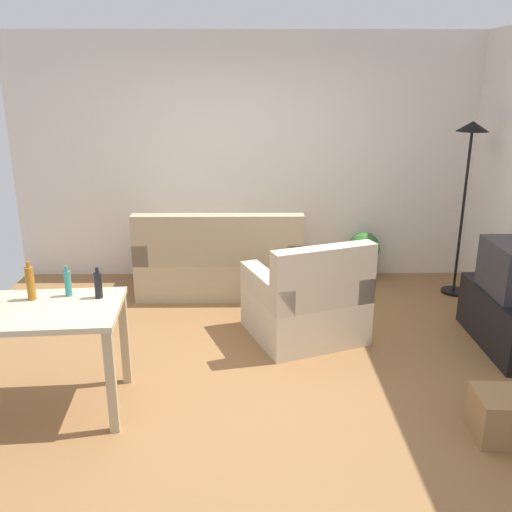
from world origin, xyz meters
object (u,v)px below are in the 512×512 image
object	(u,v)px
desk	(30,324)
storage_box	(512,416)
bottle_tall	(68,283)
potted_plant	(363,253)
torchiere_lamp	(469,162)
tv_stand	(507,320)
bottle_amber	(30,283)
armchair	(307,304)
couch	(220,264)
bottle_dark	(98,285)

from	to	relation	value
desk	storage_box	world-z (taller)	desk
bottle_tall	potted_plant	bearing A→B (deg)	42.37
torchiere_lamp	tv_stand	bearing A→B (deg)	-90.00
bottle_amber	torchiere_lamp	bearing A→B (deg)	28.46
armchair	bottle_amber	distance (m)	2.28
couch	bottle_tall	distance (m)	2.29
potted_plant	armchair	size ratio (longest dim) A/B	0.50
desk	storage_box	size ratio (longest dim) A/B	2.61
potted_plant	torchiere_lamp	bearing A→B (deg)	-22.58
armchair	bottle_amber	bearing A→B (deg)	4.42
desk	armchair	bearing A→B (deg)	24.76
tv_stand	desk	distance (m)	3.81
tv_stand	storage_box	xyz separation A→B (m)	(-0.52, -1.27, -0.09)
desk	tv_stand	bearing A→B (deg)	9.67
torchiere_lamp	bottle_tall	bearing A→B (deg)	-150.76
bottle_tall	bottle_dark	bearing A→B (deg)	-9.52
bottle_dark	storage_box	bearing A→B (deg)	-11.11
torchiere_lamp	storage_box	world-z (taller)	torchiere_lamp
torchiere_lamp	bottle_tall	size ratio (longest dim) A/B	8.20
desk	storage_box	bearing A→B (deg)	-10.79
torchiere_lamp	armchair	xyz separation A→B (m)	(-1.70, -1.06, -1.09)
potted_plant	storage_box	size ratio (longest dim) A/B	1.19
bottle_dark	torchiere_lamp	bearing A→B (deg)	31.34
bottle_amber	bottle_tall	bearing A→B (deg)	15.50
couch	tv_stand	world-z (taller)	couch
torchiere_lamp	bottle_amber	world-z (taller)	torchiere_lamp
tv_stand	couch	bearing A→B (deg)	62.58
tv_stand	bottle_tall	world-z (taller)	bottle_tall
armchair	desk	bearing A→B (deg)	8.33
couch	tv_stand	distance (m)	2.84
torchiere_lamp	bottle_tall	distance (m)	4.01
couch	bottle_dark	size ratio (longest dim) A/B	7.78
desk	potted_plant	distance (m)	3.76
storage_box	bottle_amber	distance (m)	3.30
desk	storage_box	distance (m)	3.21
couch	storage_box	xyz separation A→B (m)	(2.00, -2.58, -0.16)
couch	desk	distance (m)	2.53
desk	bottle_tall	bearing A→B (deg)	42.83
bottle_amber	bottle_dark	size ratio (longest dim) A/B	1.23
desk	torchiere_lamp	bearing A→B (deg)	26.05
armchair	storage_box	distance (m)	1.88
tv_stand	storage_box	size ratio (longest dim) A/B	2.29
armchair	couch	bearing A→B (deg)	-74.75
desk	potted_plant	world-z (taller)	desk
potted_plant	couch	bearing A→B (deg)	-168.98
storage_box	bottle_dark	bearing A→B (deg)	168.89
desk	bottle_dark	distance (m)	0.51
couch	storage_box	size ratio (longest dim) A/B	3.59
torchiere_lamp	bottle_dark	bearing A→B (deg)	-148.66
couch	armchair	world-z (taller)	same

